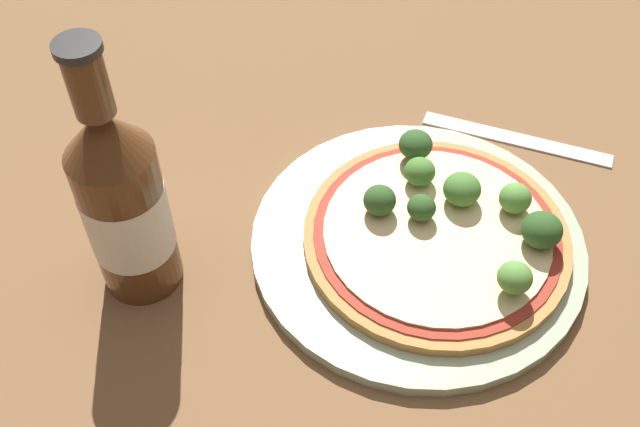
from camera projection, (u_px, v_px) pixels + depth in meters
name	position (u px, v px, depth m)	size (l,w,h in m)	color
ground_plane	(392.00, 236.00, 0.67)	(3.00, 3.00, 0.00)	brown
plate	(420.00, 239.00, 0.66)	(0.29, 0.29, 0.01)	#A3B293
pizza	(436.00, 236.00, 0.65)	(0.23, 0.23, 0.01)	#B77F42
broccoli_floret_0	(377.00, 203.00, 0.64)	(0.03, 0.03, 0.03)	#7A9E5B
broccoli_floret_1	(515.00, 198.00, 0.65)	(0.03, 0.03, 0.03)	#7A9E5B
broccoli_floret_2	(515.00, 278.00, 0.59)	(0.03, 0.03, 0.03)	#7A9E5B
broccoli_floret_3	(542.00, 230.00, 0.62)	(0.03, 0.03, 0.03)	#7A9E5B
broccoli_floret_4	(416.00, 145.00, 0.69)	(0.03, 0.03, 0.03)	#7A9E5B
broccoli_floret_5	(462.00, 189.00, 0.65)	(0.03, 0.03, 0.03)	#7A9E5B
broccoli_floret_6	(421.00, 208.00, 0.64)	(0.02, 0.02, 0.02)	#7A9E5B
broccoli_floret_7	(424.00, 173.00, 0.67)	(0.03, 0.03, 0.03)	#7A9E5B
beer_bottle	(124.00, 202.00, 0.57)	(0.07, 0.07, 0.24)	#563319
fork	(516.00, 138.00, 0.75)	(0.05, 0.19, 0.00)	silver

